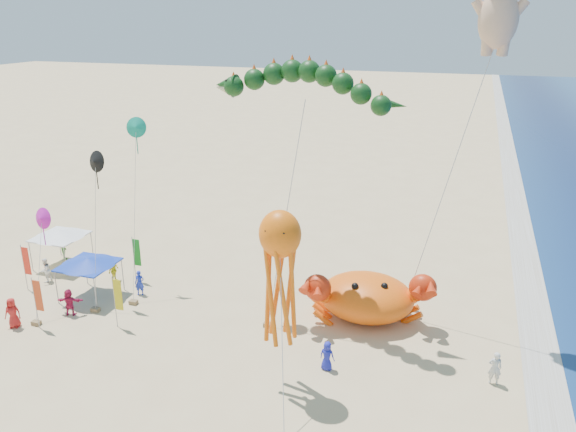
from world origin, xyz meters
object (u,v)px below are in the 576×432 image
(dragon_kite, at_px, (303,90))
(canopy_blue, at_px, (88,262))
(crab_inflatable, at_px, (366,296))
(canopy_white, at_px, (60,234))
(cherub_kite, at_px, (499,9))
(octopus_kite, at_px, (280,267))

(dragon_kite, distance_m, canopy_blue, 17.39)
(crab_inflatable, distance_m, canopy_white, 22.20)
(cherub_kite, xyz_separation_m, octopus_kite, (-8.27, -9.16, -11.10))
(crab_inflatable, bearing_deg, octopus_kite, -110.02)
(dragon_kite, bearing_deg, canopy_white, 176.28)
(canopy_white, bearing_deg, dragon_kite, -3.72)
(canopy_white, bearing_deg, octopus_kite, -22.61)
(cherub_kite, distance_m, canopy_blue, 27.56)
(crab_inflatable, height_order, dragon_kite, dragon_kite)
(cherub_kite, height_order, octopus_kite, cherub_kite)
(canopy_blue, bearing_deg, dragon_kite, 9.42)
(cherub_kite, height_order, canopy_white, cherub_kite)
(cherub_kite, bearing_deg, octopus_kite, -132.08)
(crab_inflatable, relative_size, dragon_kite, 0.52)
(canopy_white, bearing_deg, cherub_kite, 2.22)
(canopy_blue, bearing_deg, octopus_kite, -17.91)
(crab_inflatable, relative_size, canopy_white, 2.16)
(crab_inflatable, xyz_separation_m, canopy_blue, (-17.21, -2.85, 0.98))
(dragon_kite, xyz_separation_m, octopus_kite, (1.10, -6.90, -7.09))
(dragon_kite, height_order, cherub_kite, cherub_kite)
(dragon_kite, height_order, canopy_blue, dragon_kite)
(crab_inflatable, bearing_deg, canopy_blue, -170.60)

